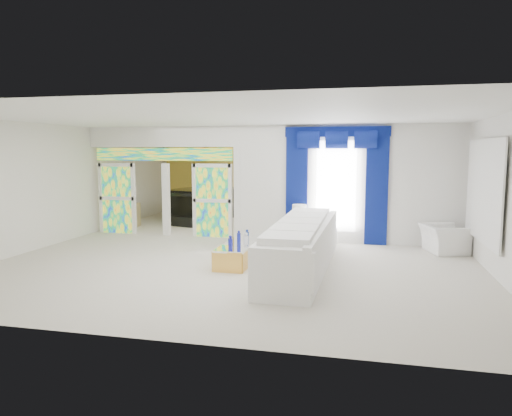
% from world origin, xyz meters
% --- Properties ---
extents(floor, '(12.00, 12.00, 0.00)m').
position_xyz_m(floor, '(0.00, 0.00, 0.00)').
color(floor, '#B7AF9E').
rests_on(floor, ground).
extents(dividing_wall, '(5.70, 0.18, 3.00)m').
position_xyz_m(dividing_wall, '(2.15, 1.00, 1.50)').
color(dividing_wall, white).
rests_on(dividing_wall, ground).
extents(dividing_header, '(4.30, 0.18, 0.55)m').
position_xyz_m(dividing_header, '(-2.85, 1.00, 2.73)').
color(dividing_header, white).
rests_on(dividing_header, dividing_wall).
extents(stained_panel_left, '(0.95, 0.04, 2.00)m').
position_xyz_m(stained_panel_left, '(-4.28, 1.00, 1.00)').
color(stained_panel_left, '#994C3F').
rests_on(stained_panel_left, ground).
extents(stained_panel_right, '(0.95, 0.04, 2.00)m').
position_xyz_m(stained_panel_right, '(-1.42, 1.00, 1.00)').
color(stained_panel_right, '#994C3F').
rests_on(stained_panel_right, ground).
extents(stained_transom, '(4.00, 0.05, 0.35)m').
position_xyz_m(stained_transom, '(-2.85, 1.00, 2.25)').
color(stained_transom, '#994C3F').
rests_on(stained_transom, dividing_header).
extents(window_pane, '(1.00, 0.02, 2.30)m').
position_xyz_m(window_pane, '(1.90, 0.90, 1.45)').
color(window_pane, white).
rests_on(window_pane, dividing_wall).
extents(blue_drape_left, '(0.55, 0.10, 2.80)m').
position_xyz_m(blue_drape_left, '(0.90, 0.87, 1.40)').
color(blue_drape_left, '#08044C').
rests_on(blue_drape_left, ground).
extents(blue_drape_right, '(0.55, 0.10, 2.80)m').
position_xyz_m(blue_drape_right, '(2.90, 0.87, 1.40)').
color(blue_drape_right, '#08044C').
rests_on(blue_drape_right, ground).
extents(blue_pelmet, '(2.60, 0.12, 0.25)m').
position_xyz_m(blue_pelmet, '(1.90, 0.87, 2.82)').
color(blue_pelmet, '#08044C').
rests_on(blue_pelmet, dividing_wall).
extents(wall_mirror, '(0.04, 2.70, 1.90)m').
position_xyz_m(wall_mirror, '(4.94, -1.00, 1.55)').
color(wall_mirror, white).
rests_on(wall_mirror, ground).
extents(gold_curtains, '(9.70, 0.12, 2.90)m').
position_xyz_m(gold_curtains, '(0.00, 5.90, 1.50)').
color(gold_curtains, '#BA862C').
rests_on(gold_curtains, ground).
extents(white_sofa, '(1.07, 4.57, 0.87)m').
position_xyz_m(white_sofa, '(1.43, -2.05, 0.43)').
color(white_sofa, white).
rests_on(white_sofa, ground).
extents(coffee_table, '(0.65, 1.84, 0.41)m').
position_xyz_m(coffee_table, '(0.08, -1.75, 0.20)').
color(coffee_table, gold).
rests_on(coffee_table, ground).
extents(console_table, '(1.28, 0.44, 0.42)m').
position_xyz_m(console_table, '(1.32, 0.55, 0.21)').
color(console_table, white).
rests_on(console_table, ground).
extents(table_lamp, '(0.36, 0.36, 0.58)m').
position_xyz_m(table_lamp, '(1.02, 0.55, 0.71)').
color(table_lamp, silver).
rests_on(table_lamp, console_table).
extents(armchair, '(1.11, 1.19, 0.64)m').
position_xyz_m(armchair, '(4.42, 0.26, 0.32)').
color(armchair, white).
rests_on(armchair, ground).
extents(grand_piano, '(2.13, 2.45, 1.05)m').
position_xyz_m(grand_piano, '(-2.91, 4.17, 0.52)').
color(grand_piano, black).
rests_on(grand_piano, ground).
extents(piano_bench, '(0.95, 0.59, 0.30)m').
position_xyz_m(piano_bench, '(-2.91, 2.57, 0.15)').
color(piano_bench, black).
rests_on(piano_bench, ground).
extents(tv_console, '(0.57, 0.53, 0.73)m').
position_xyz_m(tv_console, '(-4.47, 2.14, 0.36)').
color(tv_console, tan).
rests_on(tv_console, ground).
extents(chandelier, '(0.60, 0.60, 0.60)m').
position_xyz_m(chandelier, '(-2.30, 3.40, 2.65)').
color(chandelier, gold).
rests_on(chandelier, ceiling).
extents(decanters, '(0.20, 1.18, 0.23)m').
position_xyz_m(decanters, '(0.09, -1.78, 0.50)').
color(decanters, silver).
rests_on(decanters, coffee_table).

